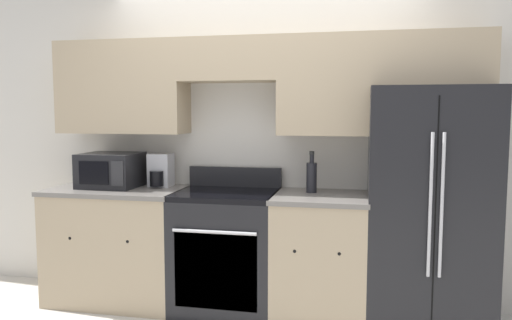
# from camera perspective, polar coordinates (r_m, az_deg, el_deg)

# --- Properties ---
(wall_back) EXTENTS (8.00, 0.39, 2.60)m
(wall_back) POSITION_cam_1_polar(r_m,az_deg,el_deg) (4.00, 1.00, 4.54)
(wall_back) COLOR beige
(wall_back) RESTS_ON ground_plane
(lower_cabinets_left) EXTENTS (1.08, 0.64, 0.92)m
(lower_cabinets_left) POSITION_cam_1_polar(r_m,az_deg,el_deg) (4.25, -15.47, -9.26)
(lower_cabinets_left) COLOR tan
(lower_cabinets_left) RESTS_ON ground_plane
(lower_cabinets_right) EXTENTS (0.70, 0.64, 0.92)m
(lower_cabinets_right) POSITION_cam_1_polar(r_m,az_deg,el_deg) (3.81, 7.34, -10.84)
(lower_cabinets_right) COLOR tan
(lower_cabinets_right) RESTS_ON ground_plane
(oven_range) EXTENTS (0.77, 0.65, 1.08)m
(oven_range) POSITION_cam_1_polar(r_m,az_deg,el_deg) (3.93, -3.40, -10.24)
(oven_range) COLOR black
(oven_range) RESTS_ON ground_plane
(refrigerator) EXTENTS (0.84, 0.73, 1.71)m
(refrigerator) POSITION_cam_1_polar(r_m,az_deg,el_deg) (3.78, 19.06, -5.16)
(refrigerator) COLOR black
(refrigerator) RESTS_ON ground_plane
(microwave) EXTENTS (0.45, 0.40, 0.28)m
(microwave) POSITION_cam_1_polar(r_m,az_deg,el_deg) (4.22, -16.23, -1.11)
(microwave) COLOR black
(microwave) RESTS_ON lower_cabinets_left
(bottle) EXTENTS (0.08, 0.08, 0.31)m
(bottle) POSITION_cam_1_polar(r_m,az_deg,el_deg) (3.80, 6.37, -1.85)
(bottle) COLOR black
(bottle) RESTS_ON lower_cabinets_right
(electric_kettle) EXTENTS (0.18, 0.22, 0.27)m
(electric_kettle) POSITION_cam_1_polar(r_m,az_deg,el_deg) (4.15, -10.89, -1.28)
(electric_kettle) COLOR #B7B7BC
(electric_kettle) RESTS_ON lower_cabinets_left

